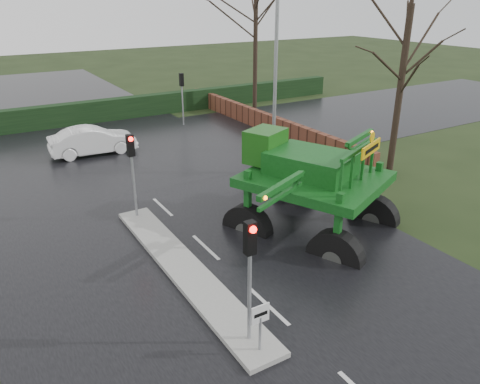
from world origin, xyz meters
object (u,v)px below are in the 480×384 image
crop_sprayer (334,192)px  traffic_signal_far (182,87)px  keep_left_sign (260,320)px  traffic_signal_mid (132,158)px  traffic_signal_near (250,257)px  street_light_right (272,43)px  white_sedan (94,154)px

crop_sprayer → traffic_signal_far: bearing=56.7°
keep_left_sign → traffic_signal_far: (7.80, 21.51, 1.53)m
traffic_signal_mid → crop_sprayer: (4.70, -6.19, -0.18)m
traffic_signal_near → crop_sprayer: bearing=26.1°
traffic_signal_near → traffic_signal_mid: size_ratio=1.00×
traffic_signal_far → street_light_right: 8.86m
street_light_right → traffic_signal_near: bearing=-126.1°
traffic_signal_mid → street_light_right: 11.05m
white_sedan → traffic_signal_mid: bearing=178.5°
traffic_signal_far → crop_sprayer: bearing=80.6°
crop_sprayer → keep_left_sign: bearing=-173.2°
traffic_signal_far → street_light_right: (1.69, -8.01, 3.40)m
traffic_signal_far → white_sedan: 8.18m
traffic_signal_mid → white_sedan: (0.76, 9.26, -2.59)m
crop_sprayer → white_sedan: crop_sprayer is taller
keep_left_sign → traffic_signal_near: 1.61m
street_light_right → crop_sprayer: size_ratio=1.19×
white_sedan → crop_sprayer: bearing=-162.5°
street_light_right → crop_sprayer: bearing=-114.1°
keep_left_sign → traffic_signal_mid: (0.00, 8.99, 1.53)m
traffic_signal_near → street_light_right: (9.49, 13.01, 3.40)m
traffic_signal_mid → street_light_right: bearing=25.4°
traffic_signal_mid → crop_sprayer: crop_sprayer is taller
street_light_right → white_sedan: 11.61m
traffic_signal_mid → crop_sprayer: size_ratio=0.42×
crop_sprayer → white_sedan: 16.13m
keep_left_sign → crop_sprayer: 5.64m
street_light_right → white_sedan: bearing=151.5°
white_sedan → traffic_signal_near: bearing=-179.2°
traffic_signal_far → crop_sprayer: size_ratio=0.42×
traffic_signal_far → white_sedan: size_ratio=0.75×
street_light_right → traffic_signal_mid: bearing=-154.6°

